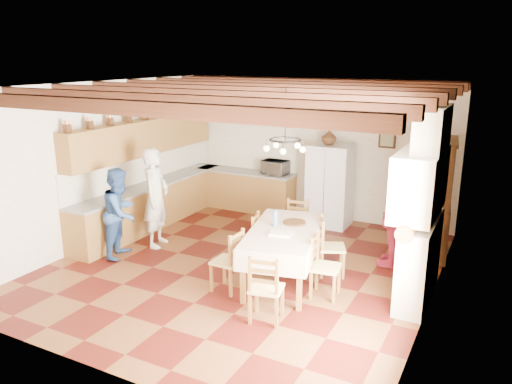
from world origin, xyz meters
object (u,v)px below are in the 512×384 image
at_px(chair_left_far, 246,240).
at_px(person_woman_blue, 121,213).
at_px(dining_table, 284,235).
at_px(person_woman_red, 394,215).
at_px(chair_right_far, 332,246).
at_px(chair_right_near, 326,266).
at_px(chair_end_near, 266,287).
at_px(refrigerator, 330,185).
at_px(microwave, 275,167).
at_px(chair_left_near, 227,260).
at_px(chair_end_far, 295,227).
at_px(person_man, 156,197).
at_px(hutch, 438,198).

bearing_deg(chair_left_far, person_woman_blue, -89.40).
height_order(dining_table, person_woman_red, person_woman_red).
relative_size(chair_left_far, chair_right_far, 1.00).
distance_m(dining_table, chair_right_near, 0.85).
bearing_deg(chair_end_near, refrigerator, -93.51).
xyz_separation_m(person_woman_red, microwave, (-2.99, 1.69, 0.18)).
relative_size(refrigerator, chair_left_near, 1.77).
xyz_separation_m(refrigerator, microwave, (-1.35, 0.19, 0.20)).
distance_m(chair_end_far, person_woman_red, 1.74).
height_order(chair_end_far, person_man, person_man).
height_order(chair_left_far, person_woman_blue, person_woman_blue).
height_order(chair_right_near, person_man, person_man).
bearing_deg(chair_end_far, chair_right_far, -40.33).
distance_m(chair_left_far, chair_right_far, 1.43).
bearing_deg(chair_end_far, chair_right_near, -59.57).
height_order(person_woman_red, microwave, person_woman_red).
xyz_separation_m(chair_end_far, microwave, (-1.32, 1.95, 0.57)).
distance_m(refrigerator, hutch, 2.31).
relative_size(chair_left_near, person_woman_red, 0.55).
height_order(chair_right_near, chair_right_far, same).
relative_size(hutch, person_man, 1.12).
bearing_deg(person_woman_red, refrigerator, -127.09).
bearing_deg(person_man, person_woman_blue, 145.43).
distance_m(refrigerator, chair_end_far, 1.80).
xyz_separation_m(chair_right_far, person_woman_red, (0.77, 0.84, 0.40)).
bearing_deg(chair_end_far, chair_left_far, -123.03).
bearing_deg(hutch, chair_left_far, -149.11).
bearing_deg(chair_right_near, refrigerator, 11.39).
distance_m(person_man, person_woman_blue, 0.74).
distance_m(refrigerator, chair_end_near, 4.19).
height_order(chair_left_near, chair_right_near, same).
height_order(hutch, dining_table, hutch).
xyz_separation_m(chair_left_near, person_woman_blue, (-2.33, 0.31, 0.32)).
bearing_deg(person_woman_blue, chair_left_far, -92.32).
xyz_separation_m(dining_table, chair_end_near, (0.30, -1.21, -0.29)).
xyz_separation_m(chair_right_far, chair_end_far, (-0.90, 0.58, 0.00)).
distance_m(chair_end_far, microwave, 2.42).
relative_size(chair_end_far, microwave, 1.72).
bearing_deg(person_woman_blue, chair_right_far, -91.19).
bearing_deg(chair_end_near, hutch, -126.60).
bearing_deg(refrigerator, chair_right_near, -71.60).
bearing_deg(refrigerator, person_man, -133.42).
bearing_deg(chair_end_near, person_man, -38.41).
height_order(chair_right_near, person_woman_red, person_woman_red).
bearing_deg(chair_end_far, hutch, 18.19).
bearing_deg(chair_end_far, person_woman_blue, -157.76).
distance_m(chair_left_far, person_man, 2.01).
bearing_deg(chair_right_far, chair_end_near, 147.03).
bearing_deg(dining_table, chair_right_near, -14.44).
bearing_deg(hutch, chair_left_near, -137.77).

